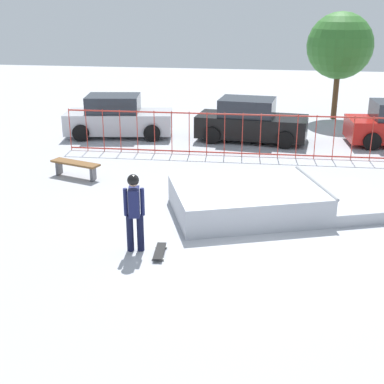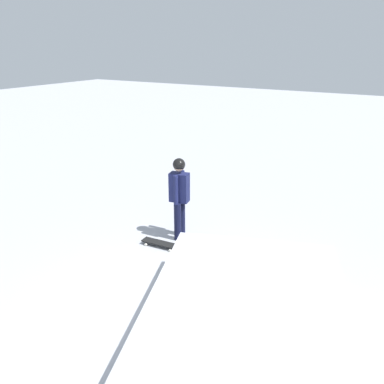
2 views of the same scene
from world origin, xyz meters
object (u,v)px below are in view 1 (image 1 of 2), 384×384
Objects in this scene: parked_car_black at (251,122)px; distant_tree at (340,46)px; parked_car_silver at (118,118)px; skateboard at (160,251)px; park_bench at (75,166)px; skate_ramp at (265,200)px; skater at (134,207)px.

parked_car_black is 6.23m from distant_tree.
distant_tree is (8.72, 4.54, 2.46)m from parked_car_silver.
skateboard is 15.57m from distant_tree.
park_bench is 0.38× the size of parked_car_silver.
distant_tree reaches higher than skate_ramp.
parked_car_silver is at bearing -163.66° from skateboard.
skate_ramp is 1.29× the size of distant_tree.
skateboard is 5.89m from park_bench.
distant_tree reaches higher than skater.
distant_tree is (3.54, 4.50, 2.46)m from parked_car_black.
parked_car_black reaches higher than skate_ramp.
distant_tree is at bearing 58.11° from parked_car_black.
park_bench reaches higher than skateboard.
skate_ramp reaches higher than park_bench.
skateboard is (0.55, -0.11, -0.93)m from skater.
parked_car_black is at bearing 167.37° from skateboard.
park_bench is at bearing -96.36° from parked_car_silver.
skateboard is (-2.15, -2.75, -0.24)m from skate_ramp.
skater is 1.05× the size of park_bench.
parked_car_silver and parked_car_black have the same top height.
parked_car_silver is (-0.17, 5.21, 0.37)m from park_bench.
skateboard is 0.19× the size of parked_car_black.
skate_ramp is 3.63× the size of park_bench.
distant_tree reaches higher than park_bench.
skate_ramp is at bearing -77.96° from parked_car_black.
skate_ramp is at bearing 137.53° from skateboard.
skater is at bearing -80.11° from parked_car_silver.
skate_ramp is 6.04m from park_bench.
skateboard is 0.49× the size of park_bench.
distant_tree is at bearing 19.27° from parked_car_silver.
skateboard is at bearing 67.49° from skater.
distant_tree is (2.82, 11.68, 2.87)m from skate_ramp.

